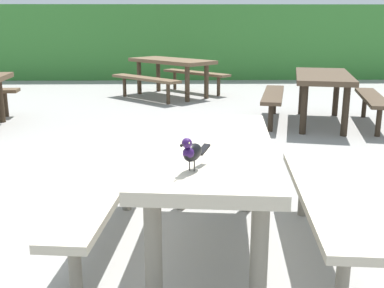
% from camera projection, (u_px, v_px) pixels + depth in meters
% --- Properties ---
extents(ground_plane, '(60.00, 60.00, 0.00)m').
position_uv_depth(ground_plane, '(154.00, 245.00, 3.16)').
color(ground_plane, gray).
extents(hedge_wall, '(28.00, 1.42, 1.87)m').
position_uv_depth(hedge_wall, '(175.00, 42.00, 12.37)').
color(hedge_wall, '#387A33').
rests_on(hedge_wall, ground).
extents(picnic_table_foreground, '(1.84, 1.86, 0.74)m').
position_uv_depth(picnic_table_foreground, '(211.00, 171.00, 2.95)').
color(picnic_table_foreground, '#B2A893').
rests_on(picnic_table_foreground, ground).
extents(bird_grackle, '(0.17, 0.26, 0.18)m').
position_uv_depth(bird_grackle, '(192.00, 152.00, 2.33)').
color(bird_grackle, black).
rests_on(bird_grackle, picnic_table_foreground).
extents(picnic_table_mid_left, '(2.40, 2.40, 0.74)m').
position_uv_depth(picnic_table_mid_left, '(172.00, 68.00, 9.29)').
color(picnic_table_mid_left, brown).
rests_on(picnic_table_mid_left, ground).
extents(picnic_table_mid_right, '(2.02, 2.05, 0.74)m').
position_uv_depth(picnic_table_mid_right, '(322.00, 86.00, 6.75)').
color(picnic_table_mid_right, '#473828').
rests_on(picnic_table_mid_right, ground).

